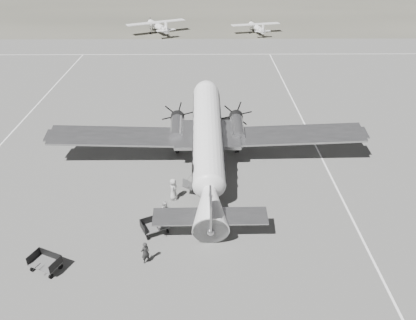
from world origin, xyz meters
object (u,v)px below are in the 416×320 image
Objects in this scene: baggage_cart_near at (155,226)px; baggage_cart_far at (45,263)px; dc3_airliner at (208,143)px; ground_crew at (145,252)px; light_plane_left at (157,27)px; ramp_agent at (166,211)px; light_plane_right at (256,28)px; passenger at (173,189)px.

baggage_cart_far is (-6.26, -3.39, 0.00)m from baggage_cart_near.
dc3_airliner is 14.85× the size of baggage_cart_near.
ground_crew is at bearing -110.67° from dc3_airliner.
light_plane_left reaches higher than ramp_agent.
ground_crew reaches higher than baggage_cart_near.
dc3_airliner is 50.45m from light_plane_left.
light_plane_left is 7.39× the size of ground_crew.
light_plane_left is 1.21× the size of light_plane_right.
baggage_cart_near is 1.20× the size of ground_crew.
baggage_cart_far is 6.00m from ground_crew.
ramp_agent reaches higher than ground_crew.
baggage_cart_far reaches higher than baggage_cart_near.
dc3_airliner is 15.24m from baggage_cart_far.
passenger reaches higher than ground_crew.
dc3_airliner reaches higher than light_plane_left.
dc3_airliner is 15.67× the size of passenger.
dc3_airliner is at bearing -5.90° from ramp_agent.
baggage_cart_near is at bearing 52.68° from baggage_cart_far.
baggage_cart_far is at bearing -131.63° from dc3_airliner.
light_plane_left is 6.67× the size of ramp_agent.
ramp_agent reaches higher than baggage_cart_near.
light_plane_left is 54.08m from passenger.
ground_crew is at bearing -115.53° from light_plane_right.
light_plane_left is 6.15× the size of baggage_cart_near.
ground_crew is at bearing -122.00° from baggage_cart_near.
light_plane_right reaches higher than baggage_cart_far.
light_plane_right is 6.08× the size of ground_crew.
dc3_airliner is at bearing -149.21° from ground_crew.
baggage_cart_near is 1.42m from ramp_agent.
passenger is (1.01, 3.90, 0.36)m from baggage_cart_near.
dc3_airliner is 2.41× the size of light_plane_left.
baggage_cart_far is at bearing -177.60° from baggage_cart_near.
light_plane_left is 57.85m from baggage_cart_near.
light_plane_right reaches higher than ground_crew.
passenger is (-12.24, -53.63, -0.10)m from light_plane_right.
light_plane_left is at bearing 99.79° from dc3_airliner.
baggage_cart_far is 8.31m from ramp_agent.
ramp_agent is at bearing -114.39° from dc3_airliner.
passenger reaches higher than baggage_cart_near.
dc3_airliner reaches higher than ramp_agent.
light_plane_left is 18.73m from light_plane_right.
light_plane_left is at bearing 113.47° from baggage_cart_far.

